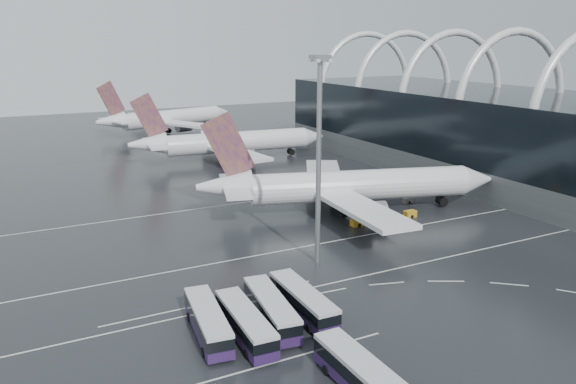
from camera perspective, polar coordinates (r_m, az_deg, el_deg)
name	(u,v)px	position (r m, az deg, el deg)	size (l,w,h in m)	color
ground	(369,268)	(83.17, 8.21, -7.66)	(420.00, 420.00, 0.00)	black
terminal	(549,140)	(136.21, 25.01, 4.80)	(42.00, 160.00, 34.90)	#595B5E
lane_marking_near	(377,273)	(81.68, 9.02, -8.13)	(120.00, 0.25, 0.01)	silver
lane_marking_mid	(326,243)	(92.46, 3.90, -5.15)	(120.00, 0.25, 0.01)	silver
lane_marking_far	(256,201)	(116.09, -3.25, -0.89)	(120.00, 0.25, 0.01)	silver
bus_bay_line_south	(266,365)	(59.94, -2.23, -17.15)	(28.00, 0.25, 0.01)	silver
bus_bay_line_north	(213,302)	(72.94, -7.68, -11.03)	(28.00, 0.25, 0.01)	silver
airliner_main	(345,187)	(107.79, 5.86, 0.54)	(57.65, 49.90, 19.86)	white
airliner_gate_b	(228,143)	(155.31, -6.13, 4.97)	(55.31, 49.49, 19.19)	white
airliner_gate_c	(165,119)	(207.55, -12.36, 7.27)	(53.34, 48.51, 19.30)	white
bus_row_near_a	(208,321)	(64.85, -8.16, -12.84)	(4.51, 13.23, 3.19)	#2C1441
bus_row_near_b	(245,323)	(64.00, -4.36, -13.13)	(3.62, 13.09, 3.19)	#2C1441
bus_row_near_c	(271,309)	(66.78, -1.73, -11.78)	(4.62, 13.44, 3.24)	#2C1441
bus_row_near_d	(303,301)	(68.61, 1.53, -11.00)	(3.45, 13.28, 3.25)	#2C1441
bus_row_far_c	(364,377)	(55.23, 7.71, -18.14)	(3.27, 13.52, 3.33)	#2C1441
floodlight_mast	(319,136)	(79.38, 3.17, 5.65)	(2.31, 2.31, 30.13)	gray
gse_cart_belly_a	(410,214)	(107.57, 12.29, -2.18)	(2.30, 1.36, 1.25)	#BE8A19
gse_cart_belly_b	(382,193)	(121.16, 9.50, -0.12)	(2.02, 1.19, 1.10)	slate
gse_cart_belly_c	(357,222)	(101.01, 7.05, -3.07)	(2.33, 1.37, 1.27)	#BE8A19
gse_cart_belly_d	(408,200)	(116.93, 12.08, -0.82)	(1.97, 1.16, 1.07)	slate
gse_cart_belly_e	(342,194)	(119.02, 5.54, -0.22)	(2.27, 1.34, 1.24)	#BE8A19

